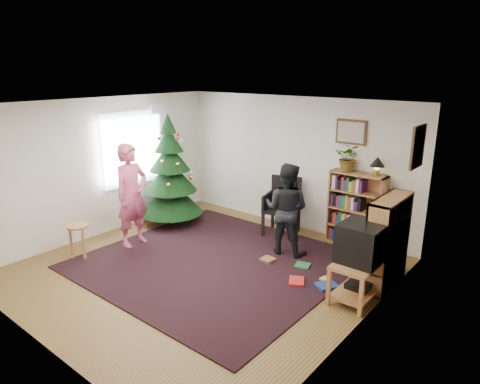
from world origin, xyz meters
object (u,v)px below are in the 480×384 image
Objects in this scene: picture_right at (418,147)px; bookshelf_right at (387,241)px; armchair at (285,203)px; picture_back at (351,132)px; person_standing at (132,195)px; potted_plant at (349,158)px; stool at (78,233)px; table_lamp at (377,163)px; person_by_chair at (286,209)px; crt_tv at (362,242)px; bookshelf_back at (356,209)px; tv_stand at (359,276)px; christmas_tree at (170,179)px.

picture_right is 1.36m from bookshelf_right.
picture_back is at bearing 5.46° from armchair.
person_standing reaches higher than potted_plant.
stool is (-1.95, -3.06, -0.13)m from armchair.
potted_plant is 1.51× the size of table_lamp.
crt_tv is at bearing 147.46° from person_by_chair.
table_lamp is (3.31, 2.39, 0.62)m from person_standing.
bookshelf_back reaches higher than crt_tv.
person_standing reaches higher than armchair.
bookshelf_back is 3.85m from person_standing.
bookshelf_back is (0.25, -0.14, -1.29)m from picture_back.
person_standing is (0.22, 0.92, 0.45)m from stool.
table_lamp is (1.05, 1.02, 0.74)m from person_by_chair.
picture_back is 0.42× the size of bookshelf_right.
picture_back is at bearing 151.71° from bookshelf_back.
person_by_chair reaches higher than tv_stand.
picture_right is at bearing 32.32° from stool.
person_standing is at bearing -144.14° from table_lamp.
bookshelf_back is 1.43× the size of tv_stand.
christmas_tree is (-4.34, -0.69, -1.04)m from picture_right.
christmas_tree is (-3.02, -1.41, -1.04)m from picture_back.
bookshelf_back is 0.73× the size of person_standing.
crt_tv is at bearing -58.01° from potted_plant.
crt_tv is 1.03× the size of stool.
christmas_tree is at bearing -168.04° from armchair.
bookshelf_right is 0.73× the size of person_standing.
stool is at bearing -130.82° from picture_back.
table_lamp is at bearing 142.69° from picture_right.
person_standing is 2.64m from person_by_chair.
christmas_tree reaches higher than picture_back.
person_by_chair is (-1.82, -0.43, -1.18)m from picture_right.
bookshelf_back is 1.00× the size of bookshelf_right.
table_lamp is (3.53, 3.31, 1.07)m from stool.
picture_back is at bearing 121.19° from crt_tv.
bookshelf_right is at bearing -47.51° from bookshelf_back.
person_by_chair is at bearing 89.93° from bookshelf_right.
crt_tv is 0.38× the size of person_by_chair.
bookshelf_back reaches higher than stool.
armchair reaches higher than stool.
christmas_tree is at bearing -160.34° from table_lamp.
tv_stand is 2.52m from armchair.
picture_right is at bearing -37.31° from table_lamp.
stool is at bearing 31.27° from person_by_chair.
potted_plant is (3.07, 1.28, 0.63)m from christmas_tree.
bookshelf_back is 0.84× the size of person_by_chair.
tv_stand is 1.59× the size of stool.
picture_back is at bearing 25.03° from christmas_tree.
person_standing reaches higher than bookshelf_right.
crt_tv is (0.82, -1.63, 0.14)m from bookshelf_back.
armchair is 0.59× the size of person_standing.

